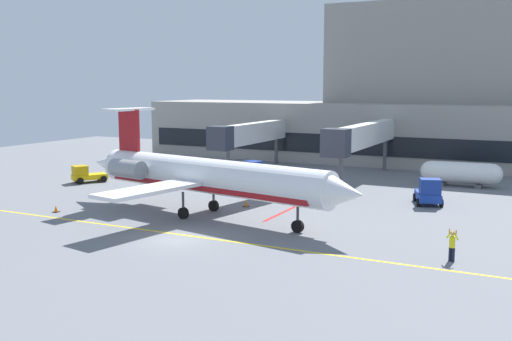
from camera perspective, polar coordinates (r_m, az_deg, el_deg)
The scene contains 12 objects.
ground at distance 40.67m, azimuth -7.60°, elevation -6.67°, with size 120.00×120.00×0.11m.
terminal_building at distance 81.92m, azimuth 13.87°, elevation 6.09°, with size 66.42×14.02×21.16m.
jet_bridge_west at distance 71.15m, azimuth -0.67°, elevation 3.54°, with size 2.40×17.34×5.88m.
jet_bridge_east at distance 64.01m, azimuth 10.22°, elevation 3.27°, with size 2.40×20.98×6.32m.
regional_jet at distance 46.95m, azimuth -5.01°, elevation -0.51°, with size 27.53×19.69×8.35m.
baggage_tug at distance 53.61m, azimuth 16.30°, elevation -2.07°, with size 3.07×3.91×2.39m.
pushback_tractor at distance 65.75m, azimuth -16.04°, elevation -0.38°, with size 3.33×3.90×1.85m.
belt_loader at distance 64.73m, azimuth 0.09°, elevation -0.07°, with size 3.05×4.05×2.16m.
fuel_tank at distance 64.29m, azimuth 19.12°, elevation -0.21°, with size 8.10×2.53×2.51m.
marshaller at distance 37.05m, azimuth 18.37°, elevation -6.83°, with size 0.80×0.41×1.96m.
safety_cone_alpha at distance 50.84m, azimuth -0.97°, elevation -3.23°, with size 0.47×0.47×0.55m.
safety_cone_bravo at distance 51.36m, azimuth -18.71°, elevation -3.55°, with size 0.47×0.47×0.55m.
Camera 1 is at (22.16, -32.47, 10.41)m, focal length 41.53 mm.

